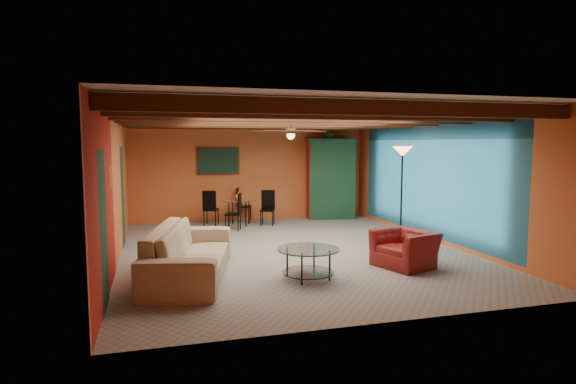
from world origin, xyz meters
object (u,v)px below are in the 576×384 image
object	(u,v)px
floor_lamp	(401,193)
potted_plant	(330,132)
armoire	(329,180)
vase	(239,186)
armchair	(405,249)
coffee_table	(308,263)
dining_table	(239,208)
sofa	(190,251)

from	to	relation	value
floor_lamp	potted_plant	bearing A→B (deg)	97.74
floor_lamp	armoire	bearing A→B (deg)	97.74
floor_lamp	vase	distance (m)	4.20
armchair	coffee_table	distance (m)	1.86
dining_table	vase	size ratio (longest dim) A/B	8.51
armoire	potted_plant	bearing A→B (deg)	0.00
potted_plant	dining_table	bearing A→B (deg)	-169.27
armoire	floor_lamp	world-z (taller)	armoire
armchair	vase	bearing A→B (deg)	-176.32
dining_table	vase	bearing A→B (deg)	180.00
sofa	coffee_table	bearing A→B (deg)	-97.27
armchair	armoire	size ratio (longest dim) A/B	0.44
armchair	vase	distance (m)	5.38
armchair	potted_plant	size ratio (longest dim) A/B	2.01
armoire	dining_table	bearing A→B (deg)	-160.46
coffee_table	vase	distance (m)	5.26
floor_lamp	vase	size ratio (longest dim) A/B	9.94
potted_plant	vase	world-z (taller)	potted_plant
armchair	potted_plant	distance (m)	5.87
coffee_table	floor_lamp	bearing A→B (deg)	39.15
coffee_table	floor_lamp	xyz separation A→B (m)	(2.94, 2.40, 0.79)
armoire	potted_plant	size ratio (longest dim) A/B	4.58
coffee_table	potted_plant	xyz separation A→B (m)	(2.49, 5.70, 2.18)
sofa	armchair	xyz separation A→B (m)	(3.62, -0.39, -0.09)
armoire	potted_plant	distance (m)	1.33
armoire	vase	distance (m)	2.73
vase	potted_plant	bearing A→B (deg)	10.73
sofa	coffee_table	distance (m)	1.90
armchair	armoire	distance (m)	5.54
sofa	dining_table	distance (m)	4.81
vase	armoire	bearing A→B (deg)	10.73
sofa	potted_plant	xyz separation A→B (m)	(4.27, 5.05, 2.02)
sofa	floor_lamp	distance (m)	5.07
coffee_table	sofa	bearing A→B (deg)	159.74
floor_lamp	armchair	bearing A→B (deg)	-117.22
sofa	floor_lamp	world-z (taller)	floor_lamp
armchair	armoire	world-z (taller)	armoire
coffee_table	potted_plant	distance (m)	6.59
dining_table	potted_plant	size ratio (longest dim) A/B	3.71
coffee_table	floor_lamp	size ratio (longest dim) A/B	0.47
coffee_table	dining_table	bearing A→B (deg)	92.06
floor_lamp	potted_plant	world-z (taller)	potted_plant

